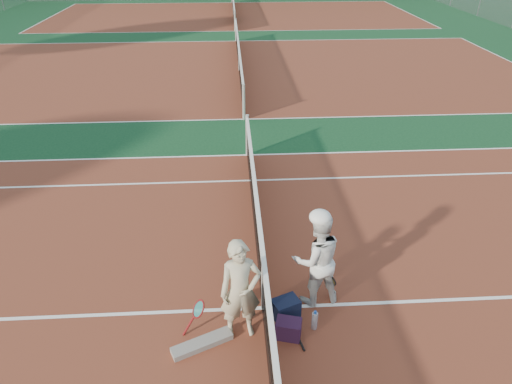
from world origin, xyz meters
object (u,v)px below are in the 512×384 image
racket_black_held (329,287)px  sports_bag_purple (288,329)px  racket_spare (293,326)px  player_b (317,259)px  racket_red (199,316)px  net_main (263,283)px  player_a (240,291)px  sports_bag_navy (286,308)px  water_bottle (315,321)px

racket_black_held → sports_bag_purple: 1.00m
racket_spare → player_b: bearing=-47.5°
player_b → racket_red: player_b is taller
racket_spare → sports_bag_purple: 0.23m
net_main → racket_red: bearing=-159.2°
racket_red → racket_spare: size_ratio=0.86×
racket_red → racket_spare: 1.40m
player_a → sports_bag_navy: player_a is taller
player_b → player_a: bearing=18.3°
player_a → water_bottle: (1.08, 0.01, -0.65)m
net_main → water_bottle: net_main is taller
player_b → sports_bag_navy: size_ratio=4.02×
sports_bag_purple → water_bottle: (0.40, 0.13, 0.00)m
sports_bag_purple → racket_black_held: bearing=43.7°
racket_red → racket_black_held: racket_black_held is taller
player_a → player_b: size_ratio=1.01×
racket_black_held → sports_bag_navy: racket_black_held is taller
player_b → racket_spare: size_ratio=2.66×
net_main → water_bottle: 0.93m
net_main → player_a: size_ratio=6.82×
racket_spare → water_bottle: size_ratio=2.00×
player_a → racket_red: player_a is taller
racket_black_held → player_a: bearing=-16.4°
net_main → racket_black_held: size_ratio=19.24×
player_a → sports_bag_navy: (0.68, 0.28, -0.65)m
racket_black_held → water_bottle: racket_black_held is taller
player_a → player_b: 1.33m
player_b → water_bottle: 0.90m
water_bottle → racket_black_held: bearing=60.4°
racket_red → sports_bag_navy: 1.30m
player_a → racket_black_held: player_a is taller
racket_black_held → racket_red: bearing=-25.4°
player_b → sports_bag_purple: player_b is taller
water_bottle → player_b: bearing=81.1°
sports_bag_navy → water_bottle: 0.48m
player_b → racket_spare: 1.06m
player_a → water_bottle: 1.26m
water_bottle → player_a: bearing=-179.5°
player_a → water_bottle: size_ratio=5.37×
player_a → player_b: bearing=18.2°
sports_bag_purple → water_bottle: size_ratio=1.20×
player_b → sports_bag_navy: player_b is taller
player_b → sports_bag_navy: bearing=25.5°
player_b → racket_red: bearing=6.7°
player_b → sports_bag_purple: bearing=46.4°
net_main → sports_bag_navy: size_ratio=27.64×
racket_black_held → sports_bag_purple: (-0.72, -0.68, -0.14)m
racket_spare → player_a: bearing=80.8°
net_main → sports_bag_purple: (0.33, -0.58, -0.36)m
player_a → net_main: bearing=42.8°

